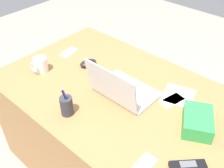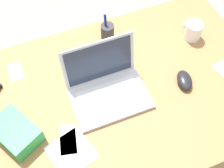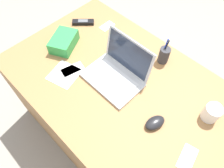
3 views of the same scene
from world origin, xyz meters
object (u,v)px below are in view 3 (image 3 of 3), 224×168
(coffee_mug_white, at_px, (212,112))
(laptop, at_px, (117,72))
(snack_bag, at_px, (64,42))
(pen_holder, at_px, (164,55))
(computer_mouse, at_px, (155,123))
(cordless_phone, at_px, (83,22))

(coffee_mug_white, bearing_deg, laptop, -163.59)
(snack_bag, bearing_deg, laptop, 8.87)
(pen_holder, bearing_deg, computer_mouse, -58.00)
(cordless_phone, bearing_deg, pen_holder, 11.25)
(cordless_phone, xyz_separation_m, snack_bag, (0.08, -0.23, 0.03))
(coffee_mug_white, bearing_deg, cordless_phone, 179.35)
(laptop, distance_m, pen_holder, 0.31)
(pen_holder, xyz_separation_m, snack_bag, (-0.53, -0.35, -0.01))
(coffee_mug_white, xyz_separation_m, pen_holder, (-0.41, 0.13, 0.01))
(pen_holder, bearing_deg, snack_bag, -146.52)
(cordless_phone, height_order, snack_bag, snack_bag)
(cordless_phone, bearing_deg, laptop, -18.37)
(snack_bag, bearing_deg, cordless_phone, 109.45)
(laptop, bearing_deg, snack_bag, -171.13)
(pen_holder, bearing_deg, laptop, -112.06)
(coffee_mug_white, distance_m, pen_holder, 0.43)
(laptop, xyz_separation_m, pen_holder, (0.12, 0.29, 0.01))
(cordless_phone, distance_m, pen_holder, 0.63)
(coffee_mug_white, xyz_separation_m, cordless_phone, (-1.02, 0.01, -0.03))
(laptop, relative_size, snack_bag, 1.74)
(laptop, height_order, cordless_phone, laptop)
(coffee_mug_white, height_order, cordless_phone, coffee_mug_white)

